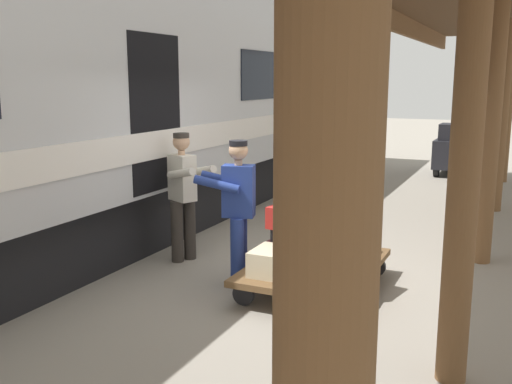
{
  "coord_description": "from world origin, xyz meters",
  "views": [
    {
      "loc": [
        -2.33,
        6.25,
        2.38
      ],
      "look_at": [
        0.31,
        0.52,
        1.15
      ],
      "focal_mm": 40.62,
      "sensor_mm": 36.0,
      "label": 1
    }
  ],
  "objects": [
    {
      "name": "suitcase_cream_canvas",
      "position": [
        0.01,
        0.75,
        0.45
      ],
      "size": [
        0.41,
        0.51,
        0.27
      ],
      "primitive_type": "cube",
      "rotation": [
        0.0,
        0.0,
        0.0
      ],
      "color": "beige",
      "rests_on": "luggage_cart"
    },
    {
      "name": "suitcase_red_plastic",
      "position": [
        0.01,
        0.21,
        0.84
      ],
      "size": [
        0.44,
        0.55,
        0.25
      ],
      "primitive_type": "cube",
      "rotation": [
        0.0,
        0.0,
        -0.11
      ],
      "color": "#AD231E",
      "rests_on": "suitcase_black_hardshell"
    },
    {
      "name": "suitcase_slate_roller",
      "position": [
        -0.59,
        -0.3,
        0.39
      ],
      "size": [
        0.48,
        0.53,
        0.17
      ],
      "primitive_type": "cube",
      "rotation": [
        0.0,
        0.0,
        -0.11
      ],
      "color": "#4C515B",
      "rests_on": "luggage_cart"
    },
    {
      "name": "ground_plane",
      "position": [
        0.0,
        0.0,
        0.0
      ],
      "size": [
        60.0,
        60.0,
        0.0
      ],
      "primitive_type": "plane",
      "color": "gray"
    },
    {
      "name": "train_car",
      "position": [
        3.46,
        0.0,
        2.06
      ],
      "size": [
        3.02,
        20.48,
        4.0
      ],
      "color": "#B7BABF",
      "rests_on": "ground_plane"
    },
    {
      "name": "luggage_cart",
      "position": [
        -0.29,
        0.22,
        0.27
      ],
      "size": [
        1.34,
        1.91,
        0.31
      ],
      "color": "brown",
      "rests_on": "ground_plane"
    },
    {
      "name": "suitcase_burgundy_valise",
      "position": [
        0.01,
        0.22,
        0.43
      ],
      "size": [
        0.5,
        0.67,
        0.25
      ],
      "primitive_type": "cube",
      "rotation": [
        0.0,
        0.0,
        -0.14
      ],
      "color": "maroon",
      "rests_on": "luggage_cart"
    },
    {
      "name": "suitcase_tan_vintage",
      "position": [
        -0.58,
        0.23,
        0.6
      ],
      "size": [
        0.51,
        0.59,
        0.25
      ],
      "primitive_type": "cube",
      "rotation": [
        0.0,
        0.0,
        0.16
      ],
      "color": "tan",
      "rests_on": "suitcase_brown_leather"
    },
    {
      "name": "suitcase_orange_carryall",
      "position": [
        -0.57,
        0.23,
        0.83
      ],
      "size": [
        0.51,
        0.54,
        0.21
      ],
      "primitive_type": "cube",
      "rotation": [
        0.0,
        0.0,
        -0.21
      ],
      "color": "#CC6B23",
      "rests_on": "suitcase_tan_vintage"
    },
    {
      "name": "suitcase_navy_fabric",
      "position": [
        0.01,
        -0.3,
        0.39
      ],
      "size": [
        0.47,
        0.53,
        0.16
      ],
      "primitive_type": "cube",
      "rotation": [
        0.0,
        0.0,
        -0.04
      ],
      "color": "navy",
      "rests_on": "luggage_cart"
    },
    {
      "name": "porter_by_door",
      "position": [
        1.64,
        -0.09,
        0.93
      ],
      "size": [
        0.74,
        0.6,
        1.7
      ],
      "color": "#332D28",
      "rests_on": "ground_plane"
    },
    {
      "name": "porter_in_overalls",
      "position": [
        0.6,
        0.42,
        0.93
      ],
      "size": [
        0.73,
        0.55,
        1.7
      ],
      "color": "navy",
      "rests_on": "ground_plane"
    },
    {
      "name": "suitcase_black_hardshell",
      "position": [
        0.04,
        0.23,
        0.64
      ],
      "size": [
        0.38,
        0.42,
        0.16
      ],
      "primitive_type": "cube",
      "rotation": [
        0.0,
        0.0,
        0.16
      ],
      "color": "black",
      "rests_on": "suitcase_burgundy_valise"
    },
    {
      "name": "suitcase_brown_leather",
      "position": [
        -0.59,
        0.22,
        0.4
      ],
      "size": [
        0.5,
        0.6,
        0.17
      ],
      "primitive_type": "cube",
      "rotation": [
        0.0,
        0.0,
        0.06
      ],
      "color": "brown",
      "rests_on": "luggage_cart"
    },
    {
      "name": "baggage_tug",
      "position": [
        -0.9,
        -9.06,
        0.63
      ],
      "size": [
        1.11,
        1.71,
        1.3
      ],
      "color": "black",
      "rests_on": "ground_plane"
    },
    {
      "name": "suitcase_teal_softside",
      "position": [
        -0.59,
        0.75,
        0.4
      ],
      "size": [
        0.44,
        0.62,
        0.18
      ],
      "primitive_type": "cube",
      "rotation": [
        0.0,
        0.0,
        0.11
      ],
      "color": "#1E666B",
      "rests_on": "luggage_cart"
    }
  ]
}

